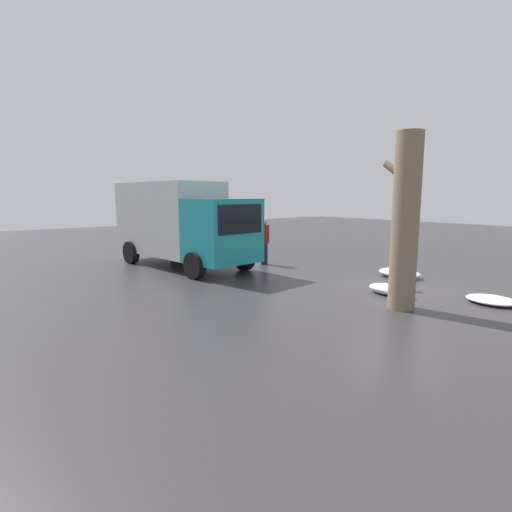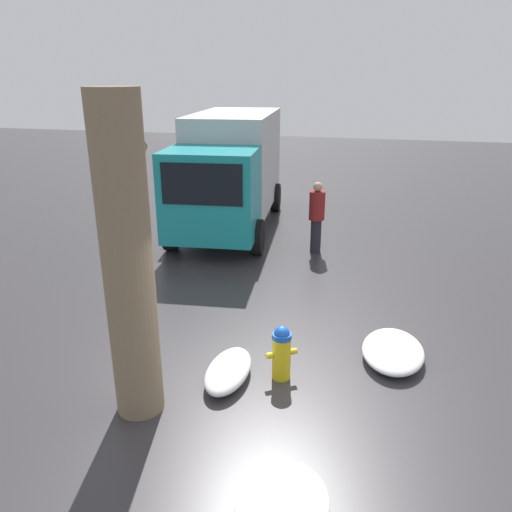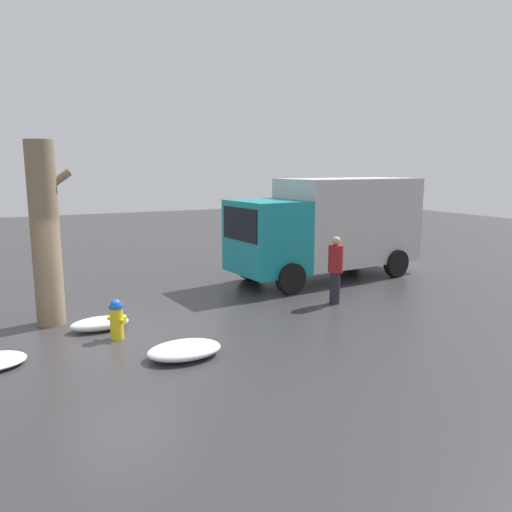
{
  "view_description": "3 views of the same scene",
  "coord_description": "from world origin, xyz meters",
  "px_view_note": "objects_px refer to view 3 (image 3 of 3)",
  "views": [
    {
      "loc": [
        -6.26,
        10.4,
        2.71
      ],
      "look_at": [
        3.88,
        2.19,
        0.74
      ],
      "focal_mm": 28.0,
      "sensor_mm": 36.0,
      "label": 1
    },
    {
      "loc": [
        -6.34,
        -1.18,
        4.32
      ],
      "look_at": [
        3.02,
        1.14,
        0.77
      ],
      "focal_mm": 35.0,
      "sensor_mm": 36.0,
      "label": 2
    },
    {
      "loc": [
        -1.87,
        -10.36,
        3.59
      ],
      "look_at": [
        4.06,
        1.56,
        1.21
      ],
      "focal_mm": 35.0,
      "sensor_mm": 36.0,
      "label": 3
    }
  ],
  "objects_px": {
    "delivery_truck": "(330,225)",
    "tree_trunk": "(46,234)",
    "pedestrian": "(335,267)",
    "fire_hydrant": "(117,319)"
  },
  "relations": [
    {
      "from": "fire_hydrant",
      "to": "tree_trunk",
      "type": "distance_m",
      "value": 2.66
    },
    {
      "from": "delivery_truck",
      "to": "tree_trunk",
      "type": "bearing_deg",
      "value": 92.7
    },
    {
      "from": "delivery_truck",
      "to": "fire_hydrant",
      "type": "bearing_deg",
      "value": 106.18
    },
    {
      "from": "pedestrian",
      "to": "delivery_truck",
      "type": "bearing_deg",
      "value": 56.16
    },
    {
      "from": "fire_hydrant",
      "to": "pedestrian",
      "type": "height_order",
      "value": "pedestrian"
    },
    {
      "from": "tree_trunk",
      "to": "pedestrian",
      "type": "xyz_separation_m",
      "value": [
        6.91,
        -1.48,
        -1.12
      ]
    },
    {
      "from": "fire_hydrant",
      "to": "delivery_truck",
      "type": "bearing_deg",
      "value": -10.56
    },
    {
      "from": "pedestrian",
      "to": "tree_trunk",
      "type": "bearing_deg",
      "value": 166.09
    },
    {
      "from": "delivery_truck",
      "to": "pedestrian",
      "type": "relative_size",
      "value": 3.71
    },
    {
      "from": "delivery_truck",
      "to": "pedestrian",
      "type": "xyz_separation_m",
      "value": [
        -1.72,
        -2.75,
        -0.75
      ]
    }
  ]
}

